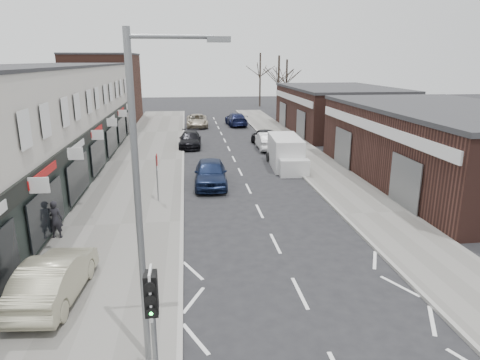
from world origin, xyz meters
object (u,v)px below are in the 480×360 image
object	(u,v)px
parked_car_right_c	(236,119)
parked_car_left_c	(197,121)
warning_sign	(157,163)
sedan_on_pavement	(54,278)
parked_car_right_a	(267,141)
street_lamp	(145,189)
parked_car_right_b	(265,137)
pedestrian	(55,219)
white_van	(286,153)
traffic_light	(152,304)
parked_car_left_a	(211,173)
parked_car_left_b	(190,140)

from	to	relation	value
parked_car_right_c	parked_car_left_c	bearing A→B (deg)	3.17
warning_sign	sedan_on_pavement	xyz separation A→B (m)	(-2.68, -9.53, -1.36)
warning_sign	parked_car_right_a	xyz separation A→B (m)	(8.40, 13.48, -1.47)
street_lamp	parked_car_right_b	world-z (taller)	street_lamp
pedestrian	white_van	bearing A→B (deg)	-132.68
sedan_on_pavement	parked_car_right_c	distance (m)	38.30
traffic_light	warning_sign	bearing A→B (deg)	93.10
parked_car_left_c	traffic_light	bearing A→B (deg)	-92.72
traffic_light	pedestrian	world-z (taller)	traffic_light
parked_car_right_a	parked_car_left_a	bearing A→B (deg)	64.03
sedan_on_pavement	pedestrian	xyz separation A→B (m)	(-1.36, 5.03, 0.11)
parked_car_left_b	parked_car_left_c	distance (m)	11.83
sedan_on_pavement	parked_car_right_c	bearing A→B (deg)	-100.42
pedestrian	parked_car_left_c	size ratio (longest dim) A/B	0.32
parked_car_right_b	warning_sign	bearing A→B (deg)	56.99
parked_car_right_b	white_van	bearing A→B (deg)	86.90
pedestrian	parked_car_left_a	distance (m)	10.18
street_lamp	parked_car_right_c	size ratio (longest dim) A/B	1.58
street_lamp	parked_car_left_a	distance (m)	16.32
warning_sign	parked_car_right_a	bearing A→B (deg)	58.05
white_van	parked_car_right_c	distance (m)	20.53
white_van	street_lamp	bearing A→B (deg)	-108.06
white_van	pedestrian	size ratio (longest dim) A/B	3.46
parked_car_left_a	parked_car_left_b	xyz separation A→B (m)	(-1.10, 12.23, -0.14)
white_van	parked_car_right_a	size ratio (longest dim) A/B	1.29
parked_car_right_a	parked_car_right_b	world-z (taller)	parked_car_right_b
street_lamp	parked_car_left_b	xyz separation A→B (m)	(1.22, 27.93, -3.95)
parked_car_left_c	parked_car_right_a	world-z (taller)	parked_car_right_a
warning_sign	parked_car_left_a	distance (m)	4.37
traffic_light	parked_car_right_a	xyz separation A→B (m)	(7.65, 27.49, -1.68)
white_van	pedestrian	distance (m)	17.02
white_van	parked_car_right_c	size ratio (longest dim) A/B	1.13
pedestrian	parked_car_right_a	size ratio (longest dim) A/B	0.37
sedan_on_pavement	pedestrian	world-z (taller)	pedestrian
traffic_light	parked_car_left_a	world-z (taller)	traffic_light
parked_car_left_a	parked_car_right_a	size ratio (longest dim) A/B	1.07
street_lamp	parked_car_left_c	distance (m)	39.96
warning_sign	sedan_on_pavement	world-z (taller)	warning_sign
parked_car_left_b	parked_car_right_c	bearing A→B (deg)	68.45
traffic_light	parked_car_right_c	xyz separation A→B (m)	(6.60, 41.45, -1.68)
parked_car_left_a	parked_car_right_c	world-z (taller)	parked_car_left_a
parked_car_right_a	sedan_on_pavement	bearing A→B (deg)	65.53
parked_car_right_b	parked_car_right_c	world-z (taller)	parked_car_right_b
pedestrian	parked_car_left_c	distance (m)	32.14
pedestrian	parked_car_right_c	world-z (taller)	pedestrian
sedan_on_pavement	parked_car_left_b	size ratio (longest dim) A/B	0.95
warning_sign	parked_car_right_b	distance (m)	17.27
parked_car_left_b	parked_car_left_c	bearing A→B (deg)	88.01
white_van	parked_car_left_c	world-z (taller)	white_van
parked_car_left_c	white_van	bearing A→B (deg)	-73.77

